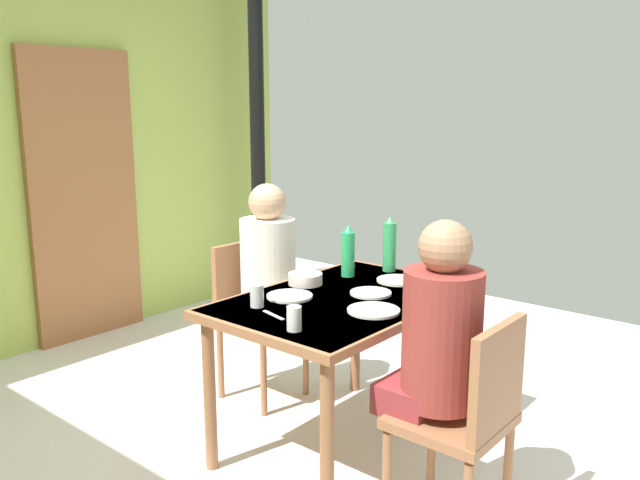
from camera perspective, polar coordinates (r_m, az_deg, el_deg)
name	(u,v)px	position (r m, az deg, el deg)	size (l,w,h in m)	color
ground_plane	(296,475)	(3.10, -2.08, -19.89)	(6.31, 6.31, 0.00)	silver
wall_back	(13,153)	(4.64, -25.28, 6.89)	(4.62, 0.10, 2.65)	#A9C157
door_wooden	(84,197)	(4.80, -19.97, 3.55)	(0.80, 0.05, 2.00)	#9D6138
stove_pipe_column	(258,143)	(5.42, -5.49, 8.50)	(0.12, 0.12, 2.65)	black
dining_table	(345,314)	(3.06, 2.17, -6.54)	(1.23, 0.82, 0.75)	#9C6645
chair_near_diner	(468,414)	(2.57, 12.85, -14.67)	(0.40, 0.40, 0.87)	#9C6645
chair_far_diner	(253,309)	(3.70, -5.86, -6.08)	(0.40, 0.40, 0.87)	#9C6645
person_near_diner	(439,334)	(2.51, 10.35, -8.10)	(0.30, 0.37, 0.77)	maroon
person_far_diner	(270,264)	(3.53, -4.41, -2.14)	(0.30, 0.37, 0.77)	silver
water_bottle_green_near	(348,253)	(3.36, 2.48, -1.11)	(0.07, 0.07, 0.27)	#27A159
water_bottle_green_far	(390,245)	(3.48, 6.11, -0.47)	(0.07, 0.07, 0.30)	#2F9754
serving_bowl_center	(305,279)	(3.23, -1.30, -3.42)	(0.17, 0.17, 0.06)	silver
dinner_plate_near_left	(373,310)	(2.83, 4.71, -6.17)	(0.23, 0.23, 0.01)	white
dinner_plate_near_right	(371,293)	(3.08, 4.47, -4.65)	(0.19, 0.19, 0.01)	white
dinner_plate_far_center	(398,280)	(3.31, 6.81, -3.53)	(0.21, 0.21, 0.01)	white
dinner_plate_far_side	(290,296)	(3.02, -2.68, -4.93)	(0.21, 0.21, 0.01)	white
drinking_glass_by_near_diner	(294,318)	(2.58, -2.28, -6.89)	(0.06, 0.06, 0.10)	silver
drinking_glass_by_far_diner	(257,296)	(2.88, -5.55, -4.89)	(0.06, 0.06, 0.10)	silver
cutlery_knife_near	(439,291)	(3.17, 10.37, -4.41)	(0.15, 0.02, 0.00)	silver
cutlery_fork_near	(274,315)	(2.78, -4.09, -6.58)	(0.15, 0.02, 0.00)	silver
cutlery_knife_far	(353,269)	(3.53, 2.88, -2.56)	(0.15, 0.02, 0.00)	silver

